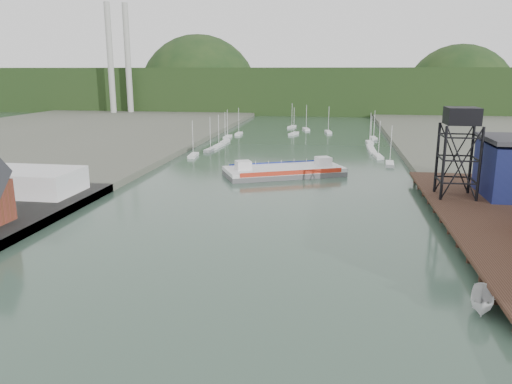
% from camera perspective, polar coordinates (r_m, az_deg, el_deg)
% --- Properties ---
extents(ground, '(600.00, 600.00, 0.00)m').
position_cam_1_polar(ground, '(44.41, -10.59, -19.85)').
color(ground, '#294034').
rests_on(ground, ground).
extents(east_pier, '(14.00, 70.00, 2.45)m').
position_cam_1_polar(east_pier, '(86.04, 24.79, -2.74)').
color(east_pier, black).
rests_on(east_pier, ground).
extents(white_shed, '(18.00, 12.00, 4.50)m').
position_cam_1_polar(white_shed, '(104.29, -24.43, 1.11)').
color(white_shed, silver).
rests_on(white_shed, west_quay).
extents(lift_tower, '(6.50, 6.50, 16.00)m').
position_cam_1_polar(lift_tower, '(95.51, 22.44, 7.44)').
color(lift_tower, black).
rests_on(lift_tower, east_pier).
extents(marina_sailboats, '(57.71, 92.65, 0.90)m').
position_cam_1_polar(marina_sailboats, '(175.25, 4.78, 5.78)').
color(marina_sailboats, silver).
rests_on(marina_sailboats, ground).
extents(smokestacks, '(11.20, 8.20, 60.00)m').
position_cam_1_polar(smokestacks, '(292.64, -15.37, 14.34)').
color(smokestacks, '#A7A8A2').
rests_on(smokestacks, ground).
extents(distant_hills, '(500.00, 120.00, 80.00)m').
position_cam_1_polar(distant_hills, '(336.71, 6.36, 11.25)').
color(distant_hills, black).
rests_on(distant_hills, ground).
extents(chain_ferry, '(29.94, 21.84, 4.01)m').
position_cam_1_polar(chain_ferry, '(119.17, 3.22, 2.45)').
color(chain_ferry, '#555558').
rests_on(chain_ferry, ground).
extents(motorboat, '(3.84, 6.47, 2.35)m').
position_cam_1_polar(motorboat, '(57.72, 24.46, -11.32)').
color(motorboat, silver).
rests_on(motorboat, ground).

